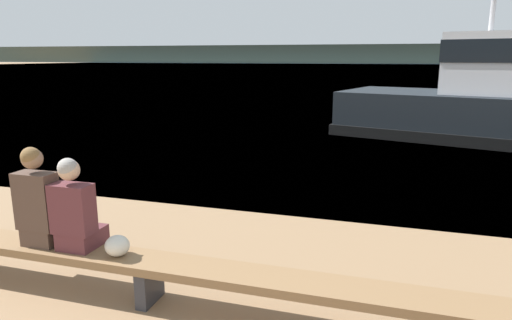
# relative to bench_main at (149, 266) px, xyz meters

# --- Properties ---
(water_surface) EXTENTS (240.00, 240.00, 0.00)m
(water_surface) POSITION_rel_bench_main_xyz_m (0.49, 122.85, -0.38)
(water_surface) COLOR #426B8E
(water_surface) RESTS_ON ground
(far_shoreline) EXTENTS (600.00, 12.00, 6.54)m
(far_shoreline) POSITION_rel_bench_main_xyz_m (0.49, 168.38, 2.89)
(far_shoreline) COLOR #424738
(far_shoreline) RESTS_ON ground
(bench_main) EXTENTS (7.99, 0.44, 0.46)m
(bench_main) POSITION_rel_bench_main_xyz_m (0.00, 0.00, 0.00)
(bench_main) COLOR brown
(bench_main) RESTS_ON ground
(person_left) EXTENTS (0.42, 0.43, 1.05)m
(person_left) POSITION_rel_bench_main_xyz_m (-1.24, 0.01, 0.52)
(person_left) COLOR #4C382D
(person_left) RESTS_ON bench_main
(person_right) EXTENTS (0.42, 0.43, 0.96)m
(person_right) POSITION_rel_bench_main_xyz_m (-0.81, 0.01, 0.48)
(person_right) COLOR #56282D
(person_right) RESTS_ON bench_main
(shopping_bag) EXTENTS (0.24, 0.23, 0.21)m
(shopping_bag) POSITION_rel_bench_main_xyz_m (-0.33, -0.02, 0.18)
(shopping_bag) COLOR beige
(shopping_bag) RESTS_ON bench_main
(tugboat_red) EXTENTS (8.52, 5.44, 5.09)m
(tugboat_red) POSITION_rel_bench_main_xyz_m (4.63, 11.04, 0.58)
(tugboat_red) COLOR black
(tugboat_red) RESTS_ON water_surface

